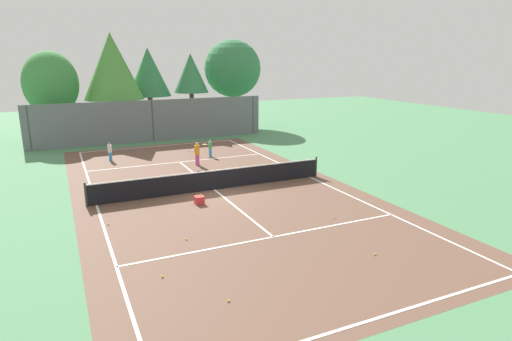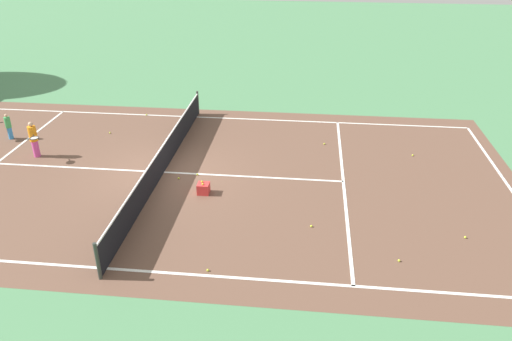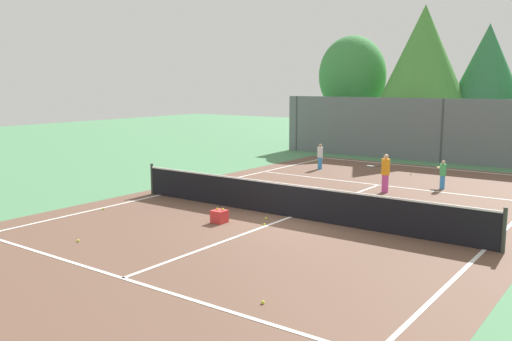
{
  "view_description": "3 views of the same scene",
  "coord_description": "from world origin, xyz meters",
  "px_view_note": "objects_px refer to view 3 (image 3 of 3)",
  "views": [
    {
      "loc": [
        -6.7,
        -19.34,
        6.33
      ],
      "look_at": [
        1.27,
        -2.16,
        1.36
      ],
      "focal_mm": 30.29,
      "sensor_mm": 36.0,
      "label": 1
    },
    {
      "loc": [
        -15.42,
        -5.04,
        8.29
      ],
      "look_at": [
        -0.88,
        -3.44,
        0.72
      ],
      "focal_mm": 34.94,
      "sensor_mm": 36.0,
      "label": 2
    },
    {
      "loc": [
        8.5,
        -13.44,
        3.95
      ],
      "look_at": [
        -0.89,
        -0.54,
        1.4
      ],
      "focal_mm": 38.4,
      "sensor_mm": 36.0,
      "label": 3
    }
  ],
  "objects_px": {
    "tennis_ball_5": "(263,302)",
    "tennis_ball_2": "(316,161)",
    "player_2": "(443,174)",
    "tennis_ball_12": "(78,241)",
    "ball_crate": "(219,216)",
    "tennis_ball_13": "(411,174)",
    "tennis_ball_11": "(266,218)",
    "player_0": "(385,173)",
    "tennis_ball_6": "(103,209)",
    "tennis_ball_8": "(264,224)",
    "tennis_ball_1": "(505,228)",
    "player_1": "(320,156)",
    "tennis_ball_0": "(434,211)"
  },
  "relations": [
    {
      "from": "tennis_ball_5",
      "to": "tennis_ball_2",
      "type": "bearing_deg",
      "value": 116.85
    },
    {
      "from": "player_2",
      "to": "tennis_ball_12",
      "type": "xyz_separation_m",
      "value": [
        -5.19,
        -12.45,
        -0.54
      ]
    },
    {
      "from": "ball_crate",
      "to": "tennis_ball_13",
      "type": "height_order",
      "value": "ball_crate"
    },
    {
      "from": "tennis_ball_11",
      "to": "tennis_ball_12",
      "type": "height_order",
      "value": "same"
    },
    {
      "from": "player_0",
      "to": "tennis_ball_6",
      "type": "distance_m",
      "value": 9.93
    },
    {
      "from": "tennis_ball_2",
      "to": "tennis_ball_12",
      "type": "distance_m",
      "value": 16.09
    },
    {
      "from": "player_2",
      "to": "tennis_ball_11",
      "type": "bearing_deg",
      "value": -108.95
    },
    {
      "from": "tennis_ball_12",
      "to": "tennis_ball_13",
      "type": "height_order",
      "value": "same"
    },
    {
      "from": "tennis_ball_6",
      "to": "tennis_ball_8",
      "type": "distance_m",
      "value": 5.41
    },
    {
      "from": "tennis_ball_2",
      "to": "tennis_ball_13",
      "type": "xyz_separation_m",
      "value": [
        5.34,
        -1.02,
        0.0
      ]
    },
    {
      "from": "tennis_ball_1",
      "to": "tennis_ball_6",
      "type": "bearing_deg",
      "value": -155.07
    },
    {
      "from": "tennis_ball_2",
      "to": "player_0",
      "type": "bearing_deg",
      "value": -42.3
    },
    {
      "from": "tennis_ball_13",
      "to": "tennis_ball_5",
      "type": "bearing_deg",
      "value": -79.1
    },
    {
      "from": "player_1",
      "to": "player_0",
      "type": "bearing_deg",
      "value": -36.6
    },
    {
      "from": "tennis_ball_0",
      "to": "tennis_ball_13",
      "type": "bearing_deg",
      "value": 116.09
    },
    {
      "from": "tennis_ball_2",
      "to": "tennis_ball_5",
      "type": "distance_m",
      "value": 18.36
    },
    {
      "from": "tennis_ball_0",
      "to": "tennis_ball_12",
      "type": "xyz_separation_m",
      "value": [
        -6.18,
        -8.56,
        0.0
      ]
    },
    {
      "from": "tennis_ball_5",
      "to": "tennis_ball_11",
      "type": "xyz_separation_m",
      "value": [
        -3.51,
        5.12,
        0.0
      ]
    },
    {
      "from": "tennis_ball_8",
      "to": "tennis_ball_11",
      "type": "bearing_deg",
      "value": 120.85
    },
    {
      "from": "player_1",
      "to": "tennis_ball_2",
      "type": "relative_size",
      "value": 17.79
    },
    {
      "from": "player_0",
      "to": "tennis_ball_5",
      "type": "xyz_separation_m",
      "value": [
        2.32,
        -10.95,
        -0.7
      ]
    },
    {
      "from": "tennis_ball_8",
      "to": "tennis_ball_11",
      "type": "height_order",
      "value": "same"
    },
    {
      "from": "player_1",
      "to": "tennis_ball_6",
      "type": "distance_m",
      "value": 11.37
    },
    {
      "from": "player_0",
      "to": "tennis_ball_13",
      "type": "xyz_separation_m",
      "value": [
        -0.64,
        4.42,
        -0.7
      ]
    },
    {
      "from": "tennis_ball_6",
      "to": "tennis_ball_0",
      "type": "bearing_deg",
      "value": 34.66
    },
    {
      "from": "tennis_ball_0",
      "to": "tennis_ball_5",
      "type": "bearing_deg",
      "value": -90.96
    },
    {
      "from": "ball_crate",
      "to": "player_0",
      "type": "bearing_deg",
      "value": 73.3
    },
    {
      "from": "player_1",
      "to": "ball_crate",
      "type": "xyz_separation_m",
      "value": [
        2.55,
        -10.34,
        -0.42
      ]
    },
    {
      "from": "ball_crate",
      "to": "tennis_ball_2",
      "type": "height_order",
      "value": "ball_crate"
    },
    {
      "from": "tennis_ball_0",
      "to": "tennis_ball_12",
      "type": "height_order",
      "value": "same"
    },
    {
      "from": "player_1",
      "to": "tennis_ball_13",
      "type": "height_order",
      "value": "player_1"
    },
    {
      "from": "tennis_ball_1",
      "to": "tennis_ball_13",
      "type": "relative_size",
      "value": 1.0
    },
    {
      "from": "player_2",
      "to": "tennis_ball_1",
      "type": "relative_size",
      "value": 16.46
    },
    {
      "from": "ball_crate",
      "to": "tennis_ball_11",
      "type": "xyz_separation_m",
      "value": [
        0.88,
        1.07,
        -0.15
      ]
    },
    {
      "from": "player_1",
      "to": "tennis_ball_5",
      "type": "xyz_separation_m",
      "value": [
        6.94,
        -14.38,
        -0.57
      ]
    },
    {
      "from": "ball_crate",
      "to": "tennis_ball_2",
      "type": "distance_m",
      "value": 12.94
    },
    {
      "from": "player_2",
      "to": "tennis_ball_12",
      "type": "height_order",
      "value": "player_2"
    },
    {
      "from": "player_1",
      "to": "tennis_ball_12",
      "type": "distance_m",
      "value": 13.97
    },
    {
      "from": "player_0",
      "to": "tennis_ball_13",
      "type": "height_order",
      "value": "player_0"
    },
    {
      "from": "player_0",
      "to": "tennis_ball_5",
      "type": "height_order",
      "value": "player_0"
    },
    {
      "from": "tennis_ball_1",
      "to": "player_0",
      "type": "bearing_deg",
      "value": 149.09
    },
    {
      "from": "tennis_ball_11",
      "to": "player_1",
      "type": "bearing_deg",
      "value": 110.32
    },
    {
      "from": "tennis_ball_12",
      "to": "tennis_ball_13",
      "type": "xyz_separation_m",
      "value": [
        3.07,
        14.91,
        0.0
      ]
    },
    {
      "from": "player_0",
      "to": "tennis_ball_0",
      "type": "bearing_deg",
      "value": -38.03
    },
    {
      "from": "tennis_ball_2",
      "to": "tennis_ball_13",
      "type": "distance_m",
      "value": 5.43
    },
    {
      "from": "ball_crate",
      "to": "tennis_ball_13",
      "type": "xyz_separation_m",
      "value": [
        1.43,
        11.32,
        -0.15
      ]
    },
    {
      "from": "tennis_ball_11",
      "to": "player_0",
      "type": "bearing_deg",
      "value": 78.44
    },
    {
      "from": "ball_crate",
      "to": "tennis_ball_0",
      "type": "xyz_separation_m",
      "value": [
        4.54,
        4.97,
        -0.15
      ]
    },
    {
      "from": "player_1",
      "to": "tennis_ball_13",
      "type": "bearing_deg",
      "value": 13.84
    },
    {
      "from": "tennis_ball_2",
      "to": "tennis_ball_11",
      "type": "height_order",
      "value": "same"
    }
  ]
}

